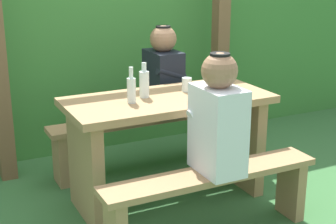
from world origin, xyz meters
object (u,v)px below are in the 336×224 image
(picnic_table, at_px, (168,131))
(drinking_glass, at_px, (187,85))
(bench_far, at_px, (136,133))
(bottle_right, at_px, (131,89))
(bench_near, at_px, (211,191))
(bottle_left, at_px, (144,83))
(person_black_coat, at_px, (163,74))
(person_white_shirt, at_px, (218,118))

(picnic_table, relative_size, drinking_glass, 14.35)
(picnic_table, relative_size, bench_far, 1.00)
(bottle_right, bearing_deg, bench_far, 65.67)
(bench_near, relative_size, drinking_glass, 14.35)
(bottle_left, xyz_separation_m, bottle_right, (-0.13, -0.09, -0.00))
(person_black_coat, bearing_deg, drinking_glass, -97.49)
(picnic_table, xyz_separation_m, drinking_glass, (0.18, 0.07, 0.29))
(bench_near, bearing_deg, drinking_glass, 74.53)
(person_white_shirt, xyz_separation_m, bottle_left, (-0.18, 0.64, 0.09))
(drinking_glass, bearing_deg, bottle_right, -168.07)
(person_white_shirt, relative_size, drinking_glass, 7.37)
(person_black_coat, xyz_separation_m, drinking_glass, (-0.07, -0.51, 0.04))
(person_white_shirt, distance_m, person_black_coat, 1.19)
(bench_far, distance_m, drinking_glass, 0.74)
(bottle_left, bearing_deg, drinking_glass, 1.72)
(picnic_table, height_order, person_white_shirt, person_white_shirt)
(bottle_right, bearing_deg, drinking_glass, 11.93)
(person_white_shirt, relative_size, person_black_coat, 1.00)
(picnic_table, bearing_deg, person_white_shirt, -86.62)
(bench_near, distance_m, bench_far, 1.17)
(picnic_table, xyz_separation_m, bottle_left, (-0.15, 0.06, 0.34))
(bench_far, xyz_separation_m, person_black_coat, (0.25, -0.00, 0.45))
(person_white_shirt, height_order, person_black_coat, same)
(bench_near, bearing_deg, bench_far, 90.00)
(picnic_table, xyz_separation_m, bench_far, (0.00, 0.59, -0.20))
(bench_near, xyz_separation_m, person_white_shirt, (0.03, 0.00, 0.45))
(bottle_right, bearing_deg, bench_near, -63.57)
(bottle_left, bearing_deg, person_black_coat, 52.78)
(bench_far, bearing_deg, drinking_glass, -70.66)
(person_white_shirt, bearing_deg, bottle_right, 119.34)
(picnic_table, bearing_deg, bottle_right, -174.32)
(bench_near, height_order, person_black_coat, person_black_coat)
(bench_far, bearing_deg, person_white_shirt, -88.31)
(person_black_coat, bearing_deg, bottle_left, -127.22)
(bench_far, height_order, person_white_shirt, person_white_shirt)
(bench_near, distance_m, person_white_shirt, 0.46)
(person_black_coat, bearing_deg, bench_far, 179.24)
(bench_far, height_order, bottle_left, bottle_left)
(picnic_table, distance_m, bottle_left, 0.38)
(bench_far, relative_size, person_black_coat, 1.95)
(person_white_shirt, bearing_deg, picnic_table, 93.38)
(bench_far, bearing_deg, bottle_right, -114.33)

